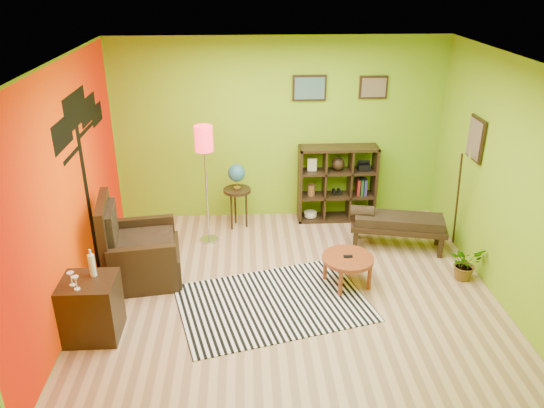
{
  "coord_description": "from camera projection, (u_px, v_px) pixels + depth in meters",
  "views": [
    {
      "loc": [
        -0.51,
        -5.52,
        3.7
      ],
      "look_at": [
        -0.2,
        0.33,
        1.05
      ],
      "focal_mm": 35.0,
      "sensor_mm": 36.0,
      "label": 1
    }
  ],
  "objects": [
    {
      "name": "zebra_rug",
      "position": [
        273.0,
        303.0,
        6.35
      ],
      "size": [
        2.5,
        1.98,
        0.01
      ],
      "primitive_type": "cube",
      "rotation": [
        0.0,
        0.0,
        0.26
      ],
      "color": "white",
      "rests_on": "ground"
    },
    {
      "name": "room_shell",
      "position": [
        283.0,
        154.0,
        5.84
      ],
      "size": [
        5.04,
        4.54,
        2.82
      ],
      "color": "#7FB317",
      "rests_on": "ground"
    },
    {
      "name": "floor_lamp",
      "position": [
        204.0,
        149.0,
        7.21
      ],
      "size": [
        0.26,
        0.26,
        1.74
      ],
      "color": "silver",
      "rests_on": "ground"
    },
    {
      "name": "ground",
      "position": [
        290.0,
        291.0,
        6.58
      ],
      "size": [
        5.0,
        5.0,
        0.0
      ],
      "primitive_type": "plane",
      "color": "tan",
      "rests_on": "ground"
    },
    {
      "name": "potted_plant",
      "position": [
        465.0,
        266.0,
        6.79
      ],
      "size": [
        0.54,
        0.56,
        0.35
      ],
      "primitive_type": "imported",
      "rotation": [
        0.0,
        0.0,
        0.38
      ],
      "color": "#26661E",
      "rests_on": "ground"
    },
    {
      "name": "cube_shelf",
      "position": [
        338.0,
        184.0,
        8.22
      ],
      "size": [
        1.2,
        0.35,
        1.2
      ],
      "color": "black",
      "rests_on": "ground"
    },
    {
      "name": "coffee_table",
      "position": [
        348.0,
        261.0,
        6.59
      ],
      "size": [
        0.64,
        0.64,
        0.42
      ],
      "color": "maroon",
      "rests_on": "ground"
    },
    {
      "name": "side_cabinet",
      "position": [
        91.0,
        308.0,
        5.67
      ],
      "size": [
        0.58,
        0.53,
        1.0
      ],
      "color": "black",
      "rests_on": "ground"
    },
    {
      "name": "bench",
      "position": [
        396.0,
        223.0,
        7.45
      ],
      "size": [
        1.38,
        0.75,
        0.61
      ],
      "color": "black",
      "rests_on": "ground"
    },
    {
      "name": "armchair",
      "position": [
        137.0,
        254.0,
        6.73
      ],
      "size": [
        1.05,
        1.05,
        1.12
      ],
      "color": "black",
      "rests_on": "ground"
    },
    {
      "name": "globe_table",
      "position": [
        237.0,
        180.0,
        7.9
      ],
      "size": [
        0.42,
        0.42,
        1.01
      ],
      "color": "black",
      "rests_on": "ground"
    }
  ]
}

